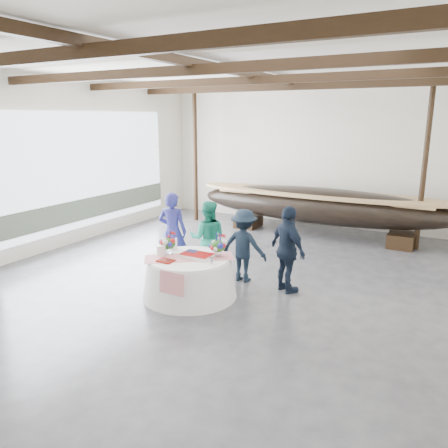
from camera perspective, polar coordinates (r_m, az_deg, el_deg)
The scene contains 13 objects.
floor at distance 9.59m, azimuth -0.64°, elevation -7.30°, with size 10.00×12.00×0.01m, color #3D3D42.
wall_back at distance 14.52m, azimuth 11.23°, elevation 8.80°, with size 10.00×0.02×4.50m, color silver.
wall_left at distance 12.27m, azimuth -21.61°, elevation 7.23°, with size 0.02×12.00×4.50m, color silver.
ceiling at distance 9.00m, azimuth -0.72°, elevation 20.49°, with size 10.00×12.00×0.01m, color white.
pavilion_structure at distance 9.65m, azimuth 1.72°, elevation 17.07°, with size 9.80×11.76×4.50m.
open_bay at distance 12.94m, azimuth -17.89°, elevation 5.93°, with size 0.03×7.00×3.20m.
longboat_display at distance 13.12m, azimuth 12.39°, elevation 2.38°, with size 7.72×1.54×1.45m.
banquet_table at distance 8.66m, azimuth -4.52°, elevation -6.90°, with size 1.86×1.86×0.80m.
tabletop_items at distance 8.63m, azimuth -4.52°, elevation -3.12°, with size 1.70×1.47×0.40m.
guest_woman_blue at distance 10.04m, azimuth -6.74°, elevation -0.97°, with size 0.66×0.43×1.81m, color navy.
guest_woman_teal at distance 9.69m, azimuth -2.13°, elevation -1.85°, with size 0.82×0.64×1.68m, color #1B8F70.
guest_man_left at distance 9.33m, azimuth 2.61°, elevation -2.81°, with size 1.02×0.58×1.57m, color black.
guest_man_right at distance 8.78m, azimuth 8.34°, elevation -3.34°, with size 1.04×0.43×1.77m, color black.
Camera 1 is at (4.42, -7.78, 3.46)m, focal length 35.00 mm.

